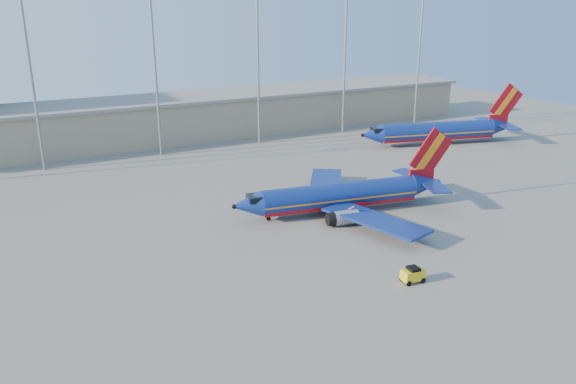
{
  "coord_description": "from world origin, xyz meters",
  "views": [
    {
      "loc": [
        -32.48,
        -52.91,
        26.26
      ],
      "look_at": [
        -0.57,
        5.53,
        4.0
      ],
      "focal_mm": 35.0,
      "sensor_mm": 36.0,
      "label": 1
    }
  ],
  "objects": [
    {
      "name": "aircraft_main",
      "position": [
        7.81,
        5.27,
        2.26
      ],
      "size": [
        31.0,
        29.57,
        10.56
      ],
      "rotation": [
        0.0,
        0.0,
        -0.17
      ],
      "color": "navy",
      "rests_on": "ground"
    },
    {
      "name": "light_mast_row",
      "position": [
        5.0,
        46.0,
        17.55
      ],
      "size": [
        101.6,
        1.6,
        28.65
      ],
      "color": "gray",
      "rests_on": "ground"
    },
    {
      "name": "aircraft_second",
      "position": [
        46.2,
        28.13,
        2.65
      ],
      "size": [
        33.41,
        15.96,
        11.55
      ],
      "rotation": [
        0.0,
        0.0,
        -0.26
      ],
      "color": "navy",
      "rests_on": "ground"
    },
    {
      "name": "terminal_building",
      "position": [
        10.0,
        58.0,
        4.32
      ],
      "size": [
        122.0,
        16.0,
        8.5
      ],
      "color": "gray",
      "rests_on": "ground"
    },
    {
      "name": "ground",
      "position": [
        0.0,
        0.0,
        0.0
      ],
      "size": [
        220.0,
        220.0,
        0.0
      ],
      "primitive_type": "plane",
      "color": "slate",
      "rests_on": "ground"
    },
    {
      "name": "baggage_tug",
      "position": [
        2.49,
        -14.78,
        0.84
      ],
      "size": [
        2.36,
        1.56,
        1.62
      ],
      "rotation": [
        0.0,
        0.0,
        -0.09
      ],
      "color": "yellow",
      "rests_on": "ground"
    }
  ]
}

